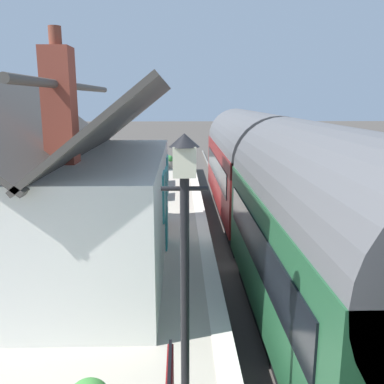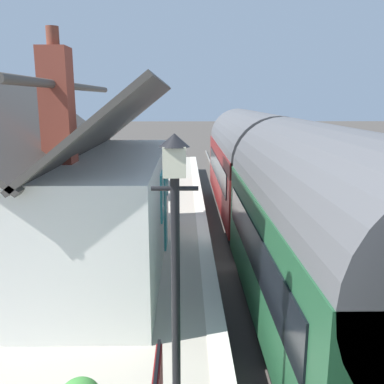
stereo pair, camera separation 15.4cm
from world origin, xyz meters
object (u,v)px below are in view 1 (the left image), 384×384
object	(u,v)px
station_building	(81,205)
planter_bench_left	(130,162)
lamp_post_platform	(185,232)
planter_corner_building	(170,161)
train	(324,235)
bench_near_building	(158,161)
bench_by_lamp	(155,186)
bench_platform_end	(158,174)

from	to	relation	value
station_building	planter_bench_left	size ratio (longest dim) A/B	9.17
planter_bench_left	lamp_post_platform	size ratio (longest dim) A/B	0.23
station_building	planter_corner_building	world-z (taller)	station_building
planter_bench_left	train	bearing A→B (deg)	-160.40
bench_near_building	bench_by_lamp	bearing A→B (deg)	-178.30
train	lamp_post_platform	world-z (taller)	lamp_post_platform
station_building	bench_near_building	xyz separation A→B (m)	(13.90, -1.09, -0.98)
bench_near_building	planter_corner_building	bearing A→B (deg)	-62.14
train	bench_platform_end	xyz separation A→B (m)	(11.59, 3.80, -0.84)
bench_platform_end	planter_corner_building	distance (m)	4.63
planter_bench_left	lamp_post_platform	bearing A→B (deg)	-171.44
train	bench_near_building	world-z (taller)	train
station_building	train	bearing A→B (deg)	-111.16
bench_near_building	planter_corner_building	world-z (taller)	bench_near_building
train	planter_corner_building	xyz separation A→B (m)	(16.20, 3.36, -0.93)
planter_corner_building	station_building	bearing A→B (deg)	173.10
bench_by_lamp	planter_corner_building	world-z (taller)	bench_by_lamp
lamp_post_platform	planter_bench_left	bearing A→B (deg)	8.56
bench_platform_end	planter_bench_left	world-z (taller)	bench_platform_end
bench_platform_end	planter_corner_building	world-z (taller)	bench_platform_end
planter_corner_building	lamp_post_platform	distance (m)	19.61
lamp_post_platform	bench_near_building	bearing A→B (deg)	3.82
lamp_post_platform	train	bearing A→B (deg)	-39.60
station_building	lamp_post_platform	distance (m)	5.86
bench_near_building	bench_platform_end	distance (m)	4.28
station_building	bench_platform_end	distance (m)	9.75
planter_bench_left	lamp_post_platform	xyz separation A→B (m)	(-18.92, -2.85, 2.04)
planter_corner_building	planter_bench_left	bearing A→B (deg)	104.50
bench_by_lamp	planter_bench_left	world-z (taller)	bench_by_lamp
bench_platform_end	bench_near_building	bearing A→B (deg)	2.61
bench_near_building	train	bearing A→B (deg)	-165.86
planter_bench_left	bench_by_lamp	bearing A→B (deg)	-165.44
train	bench_near_building	size ratio (longest dim) A/B	19.14
station_building	lamp_post_platform	world-z (taller)	station_building
planter_corner_building	bench_by_lamp	bearing A→B (deg)	176.74
station_building	planter_corner_building	size ratio (longest dim) A/B	10.28
bench_by_lamp	planter_bench_left	bearing A→B (deg)	14.56
lamp_post_platform	station_building	bearing A→B (deg)	24.25
station_building	bench_by_lamp	bearing A→B (deg)	-10.81
station_building	bench_by_lamp	size ratio (longest dim) A/B	5.40
bench_by_lamp	planter_bench_left	size ratio (longest dim) A/B	1.70
planter_corner_building	bench_near_building	bearing A→B (deg)	117.86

